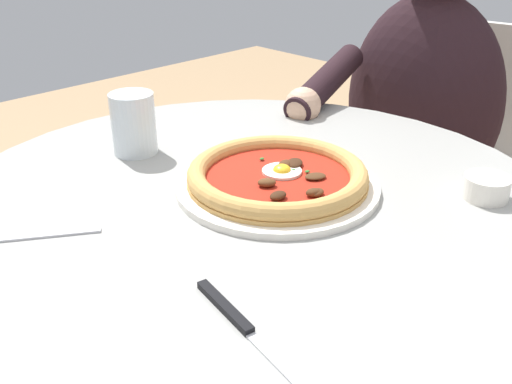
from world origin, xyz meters
TOP-DOWN VIEW (x-y plane):
  - dining_table at (0.00, 0.00)m, footprint 0.88×0.88m
  - pizza_on_plate at (-0.04, 0.01)m, footprint 0.29×0.29m
  - water_glass at (0.03, -0.24)m, footprint 0.07×0.07m
  - steak_knife at (0.21, 0.20)m, footprint 0.05×0.22m
  - ramekin_capers at (-0.22, 0.24)m, footprint 0.06×0.06m
  - fork_utensil at (0.28, -0.11)m, footprint 0.15×0.10m
  - diner_person at (-0.63, -0.10)m, footprint 0.53×0.38m
  - cafe_chair_diner at (-0.77, -0.12)m, footprint 0.49×0.49m

SIDE VIEW (x-z plane):
  - diner_person at x=-0.63m, z-range -0.07..1.03m
  - cafe_chair_diner at x=-0.77m, z-range 0.10..0.94m
  - dining_table at x=0.00m, z-range 0.20..0.93m
  - fork_utensil at x=0.28m, z-range 0.73..0.73m
  - steak_knife at x=0.21m, z-range 0.72..0.73m
  - pizza_on_plate at x=-0.04m, z-range 0.72..0.76m
  - ramekin_capers at x=-0.22m, z-range 0.73..0.76m
  - water_glass at x=0.03m, z-range 0.72..0.82m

